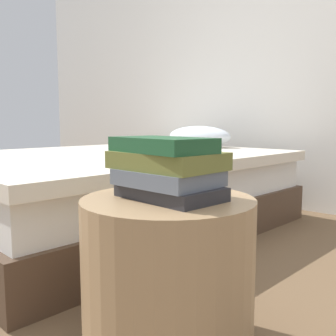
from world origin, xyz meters
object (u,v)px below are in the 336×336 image
object	(u,v)px
book_charcoal	(171,192)
book_forest	(162,145)
side_table	(168,275)
book_slate	(170,177)
book_olive	(167,160)
bed	(118,188)

from	to	relation	value
book_charcoal	book_forest	xyz separation A→B (m)	(-0.02, -0.01, 0.13)
side_table	book_forest	distance (m)	0.37
book_slate	book_olive	xyz separation A→B (m)	(-0.01, 0.00, 0.05)
book_olive	book_forest	world-z (taller)	book_forest
bed	side_table	world-z (taller)	bed
side_table	book_charcoal	distance (m)	0.24
book_charcoal	book_forest	distance (m)	0.13
book_slate	side_table	bearing A→B (deg)	-137.39
side_table	book_olive	size ratio (longest dim) A/B	1.65
bed	book_slate	xyz separation A→B (m)	(1.11, -0.79, 0.26)
bed	book_charcoal	world-z (taller)	bed
bed	side_table	xyz separation A→B (m)	(1.10, -0.80, -0.01)
book_charcoal	book_olive	world-z (taller)	book_olive
book_charcoal	book_olive	size ratio (longest dim) A/B	0.95
bed	book_slate	bearing A→B (deg)	-31.74
bed	book_olive	xyz separation A→B (m)	(1.09, -0.79, 0.31)
bed	side_table	bearing A→B (deg)	-31.98
bed	book_slate	distance (m)	1.39
side_table	book_forest	bearing A→B (deg)	-134.78
book_charcoal	book_olive	distance (m)	0.09
book_charcoal	book_slate	xyz separation A→B (m)	(-0.00, 0.00, 0.04)
book_olive	book_charcoal	bearing A→B (deg)	-14.44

